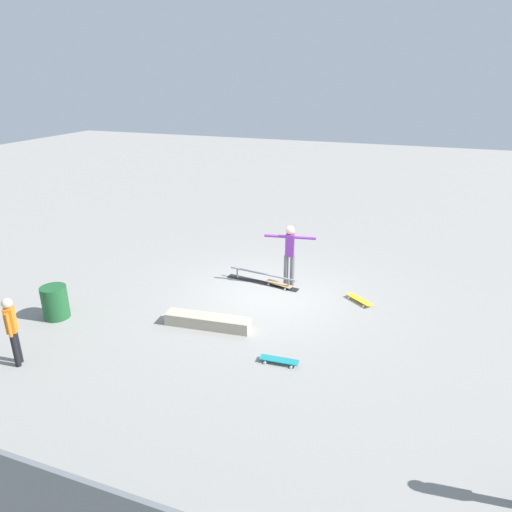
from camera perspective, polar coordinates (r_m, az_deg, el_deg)
ground_plane at (r=12.44m, az=1.73°, el=-4.81°), size 60.00×60.00×0.00m
grind_rail at (r=13.07m, az=0.76°, el=-2.79°), size 2.19×0.53×0.31m
skate_ledge at (r=10.95m, az=-5.93°, el=-7.96°), size 2.04×0.60×0.28m
skater_main at (r=12.65m, az=4.14°, el=0.58°), size 1.39×0.30×1.73m
skateboard_main at (r=12.91m, az=2.83°, el=-3.44°), size 0.82×0.42×0.09m
bystander_orange_shirt at (r=10.43m, az=-27.71°, el=-7.80°), size 0.25×0.32×1.48m
loose_skateboard_yellow at (r=12.32m, az=12.56°, el=-5.23°), size 0.75×0.65×0.09m
loose_skateboard_teal at (r=9.69m, az=2.85°, el=-12.61°), size 0.81×0.29×0.09m
trash_bin at (r=12.17m, az=-23.39°, el=-5.22°), size 0.61×0.61×0.80m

